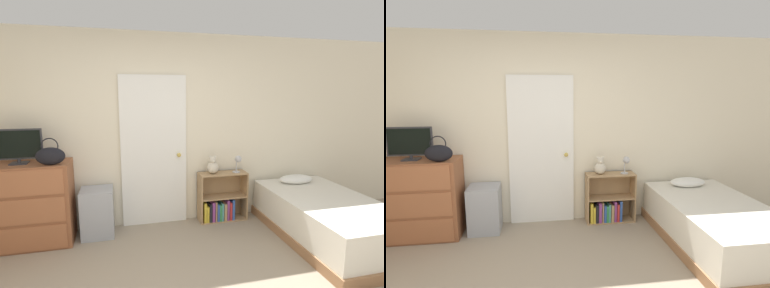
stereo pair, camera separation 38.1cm
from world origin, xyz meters
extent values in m
cube|color=beige|center=(0.00, 2.17, 1.27)|extent=(10.00, 0.06, 2.55)
cube|color=white|center=(0.09, 2.11, 1.00)|extent=(0.87, 0.04, 2.01)
sphere|color=gold|center=(0.42, 2.07, 0.95)|extent=(0.06, 0.06, 0.06)
cube|color=brown|center=(-1.47, 1.88, 0.49)|extent=(1.08, 0.48, 0.98)
cube|color=#9D5B39|center=(-1.47, 1.63, 0.17)|extent=(0.99, 0.01, 0.29)
cube|color=#9D5B39|center=(-1.47, 1.63, 0.49)|extent=(0.99, 0.01, 0.29)
cube|color=#9D5B39|center=(-1.47, 1.63, 0.82)|extent=(0.99, 0.01, 0.29)
cube|color=#2D2D33|center=(-1.47, 1.88, 0.99)|extent=(0.18, 0.16, 0.01)
cylinder|color=#2D2D33|center=(-1.47, 1.88, 1.02)|extent=(0.04, 0.04, 0.04)
cube|color=#2D2D33|center=(-1.47, 1.88, 1.21)|extent=(0.52, 0.02, 0.35)
cube|color=black|center=(-1.47, 1.86, 1.21)|extent=(0.48, 0.01, 0.31)
ellipsoid|color=black|center=(-1.11, 1.73, 1.08)|extent=(0.31, 0.11, 0.20)
torus|color=black|center=(-1.11, 1.73, 1.20)|extent=(0.18, 0.01, 0.18)
cube|color=#999EA8|center=(-0.66, 1.92, 0.30)|extent=(0.39, 0.39, 0.60)
cube|color=tan|center=(0.69, 1.99, 0.34)|extent=(0.02, 0.25, 0.68)
cube|color=tan|center=(1.35, 1.99, 0.34)|extent=(0.02, 0.25, 0.68)
cube|color=tan|center=(1.02, 1.99, 0.01)|extent=(0.64, 0.25, 0.02)
cube|color=tan|center=(1.02, 1.99, 0.34)|extent=(0.64, 0.25, 0.02)
cube|color=tan|center=(1.02, 1.99, 0.68)|extent=(0.64, 0.25, 0.02)
cube|color=tan|center=(1.02, 2.11, 0.34)|extent=(0.67, 0.01, 0.68)
cube|color=gold|center=(0.74, 1.95, 0.16)|extent=(0.03, 0.15, 0.28)
cube|color=gold|center=(0.78, 1.97, 0.13)|extent=(0.03, 0.19, 0.22)
cube|color=black|center=(0.82, 1.95, 0.14)|extent=(0.03, 0.15, 0.25)
cube|color=#8C3F8C|center=(0.86, 1.95, 0.16)|extent=(0.04, 0.15, 0.27)
cube|color=tan|center=(0.90, 1.96, 0.16)|extent=(0.02, 0.17, 0.28)
cube|color=#3359B2|center=(0.93, 1.95, 0.14)|extent=(0.03, 0.14, 0.24)
cube|color=#338C4C|center=(0.97, 1.97, 0.13)|extent=(0.03, 0.18, 0.23)
cube|color=teal|center=(1.00, 1.95, 0.14)|extent=(0.03, 0.15, 0.25)
cube|color=tan|center=(1.04, 1.96, 0.14)|extent=(0.04, 0.17, 0.24)
cube|color=#8C3F8C|center=(1.08, 1.97, 0.16)|extent=(0.03, 0.20, 0.29)
cube|color=red|center=(1.12, 1.97, 0.14)|extent=(0.03, 0.19, 0.25)
cube|color=#3359B2|center=(1.15, 1.97, 0.16)|extent=(0.03, 0.18, 0.29)
sphere|color=beige|center=(0.87, 1.99, 0.77)|extent=(0.16, 0.16, 0.16)
sphere|color=beige|center=(0.87, 1.99, 0.87)|extent=(0.10, 0.10, 0.10)
sphere|color=silver|center=(0.87, 1.95, 0.86)|extent=(0.03, 0.03, 0.03)
sphere|color=beige|center=(0.84, 1.99, 0.91)|extent=(0.04, 0.04, 0.04)
sphere|color=beige|center=(0.91, 1.99, 0.91)|extent=(0.04, 0.04, 0.04)
cylinder|color=#B2B2B7|center=(1.21, 1.97, 0.69)|extent=(0.11, 0.11, 0.01)
cylinder|color=#B2B2B7|center=(1.21, 1.97, 0.77)|extent=(0.01, 0.01, 0.15)
sphere|color=#B2B2B7|center=(1.23, 1.95, 0.88)|extent=(0.10, 0.10, 0.10)
cube|color=#996B47|center=(2.08, 1.16, 0.06)|extent=(1.11, 1.91, 0.12)
cube|color=silver|center=(2.08, 1.16, 0.31)|extent=(1.07, 1.85, 0.39)
ellipsoid|color=white|center=(2.08, 1.85, 0.56)|extent=(0.50, 0.28, 0.12)
camera|label=1|loc=(-0.36, -1.81, 1.78)|focal=28.00mm
camera|label=2|loc=(0.01, -1.89, 1.78)|focal=28.00mm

